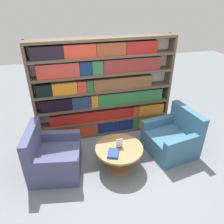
# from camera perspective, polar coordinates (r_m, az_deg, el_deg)

# --- Properties ---
(ground_plane) EXTENTS (14.00, 14.00, 0.00)m
(ground_plane) POSITION_cam_1_polar(r_m,az_deg,el_deg) (4.02, 2.28, -15.17)
(ground_plane) COLOR slate
(bookshelf) EXTENTS (2.83, 0.30, 2.06)m
(bookshelf) POSITION_cam_1_polar(r_m,az_deg,el_deg) (4.48, -2.36, 5.70)
(bookshelf) COLOR silver
(bookshelf) RESTS_ON ground_plane
(armchair_left) EXTENTS (0.96, 0.98, 0.87)m
(armchair_left) POSITION_cam_1_polar(r_m,az_deg,el_deg) (3.98, -15.20, -11.47)
(armchair_left) COLOR #42476B
(armchair_left) RESTS_ON ground_plane
(armchair_right) EXTENTS (0.96, 0.99, 0.87)m
(armchair_right) POSITION_cam_1_polar(r_m,az_deg,el_deg) (4.43, 15.48, -6.70)
(armchair_right) COLOR #386684
(armchair_right) RESTS_ON ground_plane
(coffee_table) EXTENTS (0.83, 0.83, 0.44)m
(coffee_table) POSITION_cam_1_polar(r_m,az_deg,el_deg) (3.90, 1.81, -10.66)
(coffee_table) COLOR olive
(coffee_table) RESTS_ON ground_plane
(table_sign) EXTENTS (0.12, 0.06, 0.18)m
(table_sign) POSITION_cam_1_polar(r_m,az_deg,el_deg) (3.77, 1.86, -8.33)
(table_sign) COLOR black
(table_sign) RESTS_ON coffee_table
(stray_book) EXTENTS (0.25, 0.28, 0.04)m
(stray_book) POSITION_cam_1_polar(r_m,az_deg,el_deg) (3.67, 0.30, -10.74)
(stray_book) COLOR navy
(stray_book) RESTS_ON coffee_table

